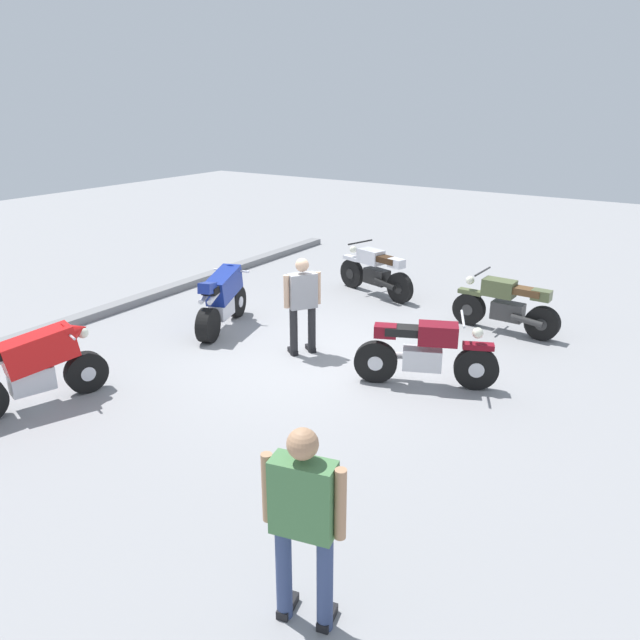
{
  "coord_description": "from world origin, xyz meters",
  "views": [
    {
      "loc": [
        -7.59,
        -5.11,
        3.98
      ],
      "look_at": [
        -0.17,
        -0.24,
        0.75
      ],
      "focal_mm": 34.2,
      "sensor_mm": 36.0,
      "label": 1
    }
  ],
  "objects_px": {
    "motorcycle_maroon_cruiser": "(425,352)",
    "motorcycle_silver_cruiser": "(376,271)",
    "motorcycle_olive_vintage": "(506,306)",
    "person_in_green_shirt": "(304,516)",
    "motorcycle_red_sportbike": "(34,366)",
    "person_in_gray_shirt": "(302,301)",
    "motorcycle_blue_sportbike": "(223,297)"
  },
  "relations": [
    {
      "from": "person_in_gray_shirt",
      "to": "motorcycle_red_sportbike",
      "type": "bearing_deg",
      "value": 94.42
    },
    {
      "from": "motorcycle_maroon_cruiser",
      "to": "motorcycle_silver_cruiser",
      "type": "relative_size",
      "value": 0.96
    },
    {
      "from": "motorcycle_silver_cruiser",
      "to": "person_in_green_shirt",
      "type": "distance_m",
      "value": 8.85
    },
    {
      "from": "motorcycle_blue_sportbike",
      "to": "person_in_gray_shirt",
      "type": "bearing_deg",
      "value": -114.59
    },
    {
      "from": "motorcycle_olive_vintage",
      "to": "motorcycle_silver_cruiser",
      "type": "distance_m",
      "value": 3.08
    },
    {
      "from": "motorcycle_blue_sportbike",
      "to": "motorcycle_red_sportbike",
      "type": "relative_size",
      "value": 0.99
    },
    {
      "from": "person_in_green_shirt",
      "to": "motorcycle_silver_cruiser",
      "type": "bearing_deg",
      "value": 11.9
    },
    {
      "from": "motorcycle_blue_sportbike",
      "to": "person_in_green_shirt",
      "type": "distance_m",
      "value": 6.93
    },
    {
      "from": "motorcycle_red_sportbike",
      "to": "person_in_green_shirt",
      "type": "xyz_separation_m",
      "value": [
        -1.05,
        -5.15,
        0.43
      ]
    },
    {
      "from": "motorcycle_olive_vintage",
      "to": "person_in_green_shirt",
      "type": "xyz_separation_m",
      "value": [
        -7.35,
        -0.69,
        0.53
      ]
    },
    {
      "from": "motorcycle_blue_sportbike",
      "to": "motorcycle_silver_cruiser",
      "type": "relative_size",
      "value": 0.94
    },
    {
      "from": "motorcycle_red_sportbike",
      "to": "person_in_green_shirt",
      "type": "height_order",
      "value": "person_in_green_shirt"
    },
    {
      "from": "person_in_green_shirt",
      "to": "person_in_gray_shirt",
      "type": "height_order",
      "value": "person_in_green_shirt"
    },
    {
      "from": "person_in_green_shirt",
      "to": "person_in_gray_shirt",
      "type": "xyz_separation_m",
      "value": [
        4.53,
        3.16,
        -0.11
      ]
    },
    {
      "from": "person_in_gray_shirt",
      "to": "motorcycle_olive_vintage",
      "type": "bearing_deg",
      "value": -97.11
    },
    {
      "from": "motorcycle_olive_vintage",
      "to": "person_in_gray_shirt",
      "type": "relative_size",
      "value": 1.21
    },
    {
      "from": "motorcycle_olive_vintage",
      "to": "motorcycle_maroon_cruiser",
      "type": "bearing_deg",
      "value": 86.07
    },
    {
      "from": "motorcycle_blue_sportbike",
      "to": "motorcycle_red_sportbike",
      "type": "height_order",
      "value": "same"
    },
    {
      "from": "motorcycle_maroon_cruiser",
      "to": "motorcycle_red_sportbike",
      "type": "relative_size",
      "value": 1.02
    },
    {
      "from": "motorcycle_silver_cruiser",
      "to": "person_in_gray_shirt",
      "type": "xyz_separation_m",
      "value": [
        -3.49,
        -0.54,
        0.39
      ]
    },
    {
      "from": "motorcycle_red_sportbike",
      "to": "motorcycle_olive_vintage",
      "type": "bearing_deg",
      "value": -17.98
    },
    {
      "from": "motorcycle_maroon_cruiser",
      "to": "motorcycle_red_sportbike",
      "type": "xyz_separation_m",
      "value": [
        -3.48,
        4.16,
        0.07
      ]
    },
    {
      "from": "motorcycle_olive_vintage",
      "to": "motorcycle_silver_cruiser",
      "type": "relative_size",
      "value": 0.96
    },
    {
      "from": "motorcycle_maroon_cruiser",
      "to": "motorcycle_red_sportbike",
      "type": "height_order",
      "value": "motorcycle_red_sportbike"
    },
    {
      "from": "motorcycle_olive_vintage",
      "to": "motorcycle_red_sportbike",
      "type": "height_order",
      "value": "motorcycle_red_sportbike"
    },
    {
      "from": "motorcycle_blue_sportbike",
      "to": "motorcycle_olive_vintage",
      "type": "relative_size",
      "value": 0.97
    },
    {
      "from": "motorcycle_olive_vintage",
      "to": "motorcycle_maroon_cruiser",
      "type": "xyz_separation_m",
      "value": [
        -2.83,
        0.31,
        0.03
      ]
    },
    {
      "from": "motorcycle_olive_vintage",
      "to": "motorcycle_silver_cruiser",
      "type": "bearing_deg",
      "value": -10.22
    },
    {
      "from": "motorcycle_maroon_cruiser",
      "to": "motorcycle_silver_cruiser",
      "type": "bearing_deg",
      "value": 104.07
    },
    {
      "from": "motorcycle_olive_vintage",
      "to": "motorcycle_maroon_cruiser",
      "type": "relative_size",
      "value": 1.0
    },
    {
      "from": "motorcycle_blue_sportbike",
      "to": "motorcycle_red_sportbike",
      "type": "distance_m",
      "value": 3.67
    },
    {
      "from": "motorcycle_silver_cruiser",
      "to": "person_in_gray_shirt",
      "type": "bearing_deg",
      "value": 115.4
    }
  ]
}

